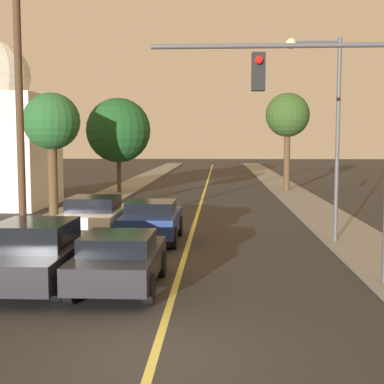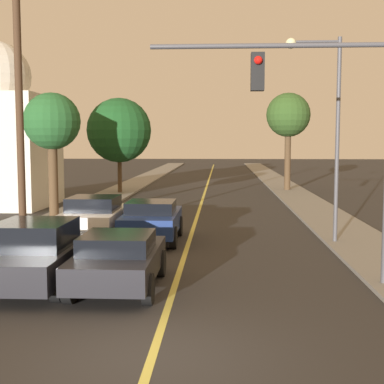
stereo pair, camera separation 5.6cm
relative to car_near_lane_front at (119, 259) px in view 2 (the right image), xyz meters
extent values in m
plane|color=#2D2B28|center=(1.33, -4.04, -0.74)|extent=(200.00, 200.00, 0.00)
cube|color=#2D2B28|center=(1.33, 31.96, -0.73)|extent=(9.48, 80.00, 0.01)
cube|color=#D1C14C|center=(1.33, 31.96, -0.73)|extent=(0.16, 76.00, 0.00)
cube|color=gray|center=(-4.66, 31.96, -0.68)|extent=(2.50, 80.00, 0.12)
cube|color=gray|center=(7.32, 31.96, -0.68)|extent=(2.50, 80.00, 0.12)
cube|color=black|center=(0.00, 0.03, -0.08)|extent=(1.84, 3.98, 0.61)
cube|color=black|center=(0.00, -0.13, 0.43)|extent=(1.62, 1.79, 0.43)
cylinder|color=black|center=(-0.88, 1.27, -0.39)|extent=(0.22, 0.70, 0.70)
cylinder|color=black|center=(0.88, 1.27, -0.39)|extent=(0.22, 0.70, 0.70)
cylinder|color=black|center=(-0.88, -1.20, -0.39)|extent=(0.22, 0.70, 0.70)
cylinder|color=black|center=(0.88, -1.20, -0.39)|extent=(0.22, 0.70, 0.70)
cube|color=navy|center=(0.00, 6.17, -0.02)|extent=(1.86, 4.01, 0.68)
cube|color=black|center=(0.00, 6.01, 0.53)|extent=(1.64, 1.80, 0.42)
cylinder|color=black|center=(-0.88, 7.42, -0.36)|extent=(0.22, 0.75, 0.75)
cylinder|color=black|center=(0.88, 7.42, -0.36)|extent=(0.22, 0.75, 0.75)
cylinder|color=black|center=(-0.88, 4.93, -0.36)|extent=(0.22, 0.75, 0.75)
cylinder|color=black|center=(0.88, 4.93, -0.36)|extent=(0.22, 0.75, 0.75)
cube|color=black|center=(-2.09, 0.26, -0.08)|extent=(1.96, 4.48, 0.67)
cube|color=black|center=(-2.09, 0.09, 0.58)|extent=(1.73, 2.02, 0.63)
cylinder|color=black|center=(-3.02, 1.65, -0.41)|extent=(0.22, 0.65, 0.65)
cylinder|color=black|center=(-1.15, 1.65, -0.41)|extent=(0.22, 0.65, 0.65)
cylinder|color=black|center=(-1.15, -1.13, -0.41)|extent=(0.22, 0.65, 0.65)
cube|color=white|center=(-2.09, 6.36, -0.02)|extent=(1.90, 4.09, 0.79)
cube|color=black|center=(-2.09, 6.20, 0.62)|extent=(1.67, 1.84, 0.49)
cylinder|color=black|center=(-2.99, 7.63, -0.42)|extent=(0.22, 0.64, 0.64)
cylinder|color=black|center=(-1.18, 7.63, -0.42)|extent=(0.22, 0.64, 0.64)
cylinder|color=black|center=(-2.99, 5.09, -0.42)|extent=(0.22, 0.64, 0.64)
cylinder|color=black|center=(-1.18, 5.09, -0.42)|extent=(0.22, 0.64, 0.64)
cylinder|color=#47474C|center=(3.60, 0.52, 5.10)|extent=(5.73, 0.12, 0.12)
cube|color=black|center=(3.32, 0.52, 4.49)|extent=(0.32, 0.28, 0.90)
sphere|color=red|center=(3.32, 0.34, 4.74)|extent=(0.20, 0.20, 0.20)
cylinder|color=#47474C|center=(6.42, 6.01, 2.85)|extent=(0.14, 0.14, 6.94)
cylinder|color=#47474C|center=(5.60, 6.01, 6.17)|extent=(1.63, 0.09, 0.09)
sphere|color=beige|center=(4.79, 6.01, 6.12)|extent=(0.36, 0.36, 0.36)
cylinder|color=#422D1E|center=(-4.01, 4.42, 3.83)|extent=(0.24, 0.24, 8.90)
cylinder|color=#4C3823|center=(-5.12, 11.17, 1.11)|extent=(0.42, 0.42, 3.46)
sphere|color=#235628|center=(-5.12, 11.17, 3.73)|extent=(2.54, 2.54, 2.54)
cylinder|color=#4C3823|center=(-4.43, 23.40, 0.72)|extent=(0.28, 0.28, 2.67)
sphere|color=#19471E|center=(-4.43, 23.40, 3.57)|extent=(4.34, 4.34, 4.34)
cylinder|color=#4C3823|center=(7.18, 25.85, 1.49)|extent=(0.44, 0.44, 4.22)
sphere|color=#2D4C1E|center=(7.18, 25.85, 4.69)|extent=(3.11, 3.11, 3.11)
camera|label=1|loc=(2.40, -12.54, 2.83)|focal=50.00mm
camera|label=2|loc=(2.46, -12.54, 2.83)|focal=50.00mm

